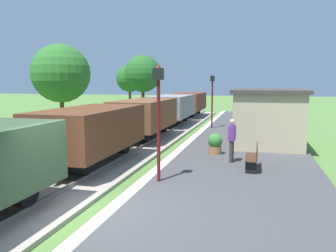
{
  "coord_description": "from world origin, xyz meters",
  "views": [
    {
      "loc": [
        3.82,
        -7.24,
        3.38
      ],
      "look_at": [
        0.22,
        6.53,
        1.54
      ],
      "focal_mm": 36.14,
      "sensor_mm": 36.0,
      "label": 1
    }
  ],
  "objects_px": {
    "freight_train": "(145,117)",
    "potted_planter": "(215,143)",
    "tree_field_left": "(143,74)",
    "bench_down_platform": "(255,122)",
    "bench_near_hut": "(253,157)",
    "person_waiting": "(232,139)",
    "lamp_post_far": "(212,91)",
    "station_hut": "(267,116)",
    "tree_field_distant": "(130,79)",
    "lamp_post_near": "(158,101)",
    "tree_trackside_far": "(61,74)"
  },
  "relations": [
    {
      "from": "station_hut",
      "to": "bench_down_platform",
      "type": "bearing_deg",
      "value": 97.1
    },
    {
      "from": "freight_train",
      "to": "lamp_post_far",
      "type": "relative_size",
      "value": 8.81
    },
    {
      "from": "tree_field_distant",
      "to": "lamp_post_near",
      "type": "bearing_deg",
      "value": -67.13
    },
    {
      "from": "lamp_post_far",
      "to": "bench_near_hut",
      "type": "bearing_deg",
      "value": -75.1
    },
    {
      "from": "potted_planter",
      "to": "tree_field_distant",
      "type": "bearing_deg",
      "value": 119.81
    },
    {
      "from": "station_hut",
      "to": "freight_train",
      "type": "bearing_deg",
      "value": 177.97
    },
    {
      "from": "lamp_post_near",
      "to": "tree_field_left",
      "type": "bearing_deg",
      "value": 110.26
    },
    {
      "from": "potted_planter",
      "to": "lamp_post_near",
      "type": "distance_m",
      "value": 5.18
    },
    {
      "from": "freight_train",
      "to": "tree_trackside_far",
      "type": "bearing_deg",
      "value": 165.43
    },
    {
      "from": "tree_trackside_far",
      "to": "bench_down_platform",
      "type": "bearing_deg",
      "value": 13.64
    },
    {
      "from": "tree_field_left",
      "to": "station_hut",
      "type": "bearing_deg",
      "value": -45.16
    },
    {
      "from": "tree_trackside_far",
      "to": "freight_train",
      "type": "bearing_deg",
      "value": -14.57
    },
    {
      "from": "lamp_post_near",
      "to": "person_waiting",
      "type": "bearing_deg",
      "value": 57.52
    },
    {
      "from": "bench_down_platform",
      "to": "tree_field_left",
      "type": "relative_size",
      "value": 0.26
    },
    {
      "from": "bench_near_hut",
      "to": "potted_planter",
      "type": "height_order",
      "value": "potted_planter"
    },
    {
      "from": "bench_down_platform",
      "to": "station_hut",
      "type": "bearing_deg",
      "value": -82.9
    },
    {
      "from": "tree_trackside_far",
      "to": "tree_field_distant",
      "type": "bearing_deg",
      "value": 94.05
    },
    {
      "from": "person_waiting",
      "to": "lamp_post_far",
      "type": "height_order",
      "value": "lamp_post_far"
    },
    {
      "from": "freight_train",
      "to": "bench_near_hut",
      "type": "relative_size",
      "value": 21.73
    },
    {
      "from": "station_hut",
      "to": "potted_planter",
      "type": "distance_m",
      "value": 4.35
    },
    {
      "from": "tree_field_left",
      "to": "bench_near_hut",
      "type": "bearing_deg",
      "value": -59.17
    },
    {
      "from": "bench_near_hut",
      "to": "lamp_post_near",
      "type": "height_order",
      "value": "lamp_post_near"
    },
    {
      "from": "tree_field_distant",
      "to": "station_hut",
      "type": "bearing_deg",
      "value": -50.59
    },
    {
      "from": "bench_down_platform",
      "to": "tree_trackside_far",
      "type": "height_order",
      "value": "tree_trackside_far"
    },
    {
      "from": "station_hut",
      "to": "bench_near_hut",
      "type": "bearing_deg",
      "value": -95.96
    },
    {
      "from": "person_waiting",
      "to": "bench_near_hut",
      "type": "bearing_deg",
      "value": 136.72
    },
    {
      "from": "freight_train",
      "to": "lamp_post_near",
      "type": "distance_m",
      "value": 9.14
    },
    {
      "from": "bench_near_hut",
      "to": "tree_field_distant",
      "type": "height_order",
      "value": "tree_field_distant"
    },
    {
      "from": "person_waiting",
      "to": "freight_train",
      "type": "bearing_deg",
      "value": -38.35
    },
    {
      "from": "station_hut",
      "to": "lamp_post_far",
      "type": "xyz_separation_m",
      "value": [
        -3.52,
        4.97,
        1.15
      ]
    },
    {
      "from": "potted_planter",
      "to": "station_hut",
      "type": "bearing_deg",
      "value": 57.74
    },
    {
      "from": "freight_train",
      "to": "person_waiting",
      "type": "relative_size",
      "value": 19.06
    },
    {
      "from": "bench_down_platform",
      "to": "bench_near_hut",
      "type": "bearing_deg",
      "value": -90.0
    },
    {
      "from": "potted_planter",
      "to": "lamp_post_near",
      "type": "xyz_separation_m",
      "value": [
        -1.25,
        -4.58,
        2.08
      ]
    },
    {
      "from": "bench_near_hut",
      "to": "bench_down_platform",
      "type": "xyz_separation_m",
      "value": [
        0.0,
        10.89,
        0.0
      ]
    },
    {
      "from": "freight_train",
      "to": "potted_planter",
      "type": "xyz_separation_m",
      "value": [
        4.53,
        -3.84,
        -0.67
      ]
    },
    {
      "from": "potted_planter",
      "to": "tree_field_left",
      "type": "distance_m",
      "value": 16.57
    },
    {
      "from": "station_hut",
      "to": "lamp_post_far",
      "type": "relative_size",
      "value": 1.57
    },
    {
      "from": "lamp_post_near",
      "to": "tree_field_distant",
      "type": "height_order",
      "value": "tree_field_distant"
    },
    {
      "from": "potted_planter",
      "to": "lamp_post_near",
      "type": "height_order",
      "value": "lamp_post_near"
    },
    {
      "from": "freight_train",
      "to": "tree_trackside_far",
      "type": "distance_m",
      "value": 7.11
    },
    {
      "from": "bench_near_hut",
      "to": "lamp_post_far",
      "type": "distance_m",
      "value": 11.46
    },
    {
      "from": "station_hut",
      "to": "potted_planter",
      "type": "xyz_separation_m",
      "value": [
        -2.27,
        -3.6,
        -0.93
      ]
    },
    {
      "from": "bench_near_hut",
      "to": "lamp_post_near",
      "type": "relative_size",
      "value": 0.41
    },
    {
      "from": "potted_planter",
      "to": "person_waiting",
      "type": "bearing_deg",
      "value": -59.15
    },
    {
      "from": "lamp_post_near",
      "to": "bench_near_hut",
      "type": "bearing_deg",
      "value": 37.84
    },
    {
      "from": "bench_down_platform",
      "to": "person_waiting",
      "type": "distance_m",
      "value": 9.96
    },
    {
      "from": "bench_near_hut",
      "to": "tree_field_distant",
      "type": "distance_m",
      "value": 27.24
    },
    {
      "from": "lamp_post_near",
      "to": "tree_field_left",
      "type": "distance_m",
      "value": 19.89
    },
    {
      "from": "freight_train",
      "to": "tree_field_left",
      "type": "xyz_separation_m",
      "value": [
        -3.59,
        10.2,
        2.72
      ]
    }
  ]
}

